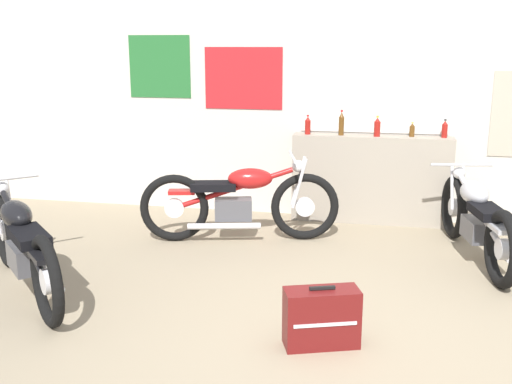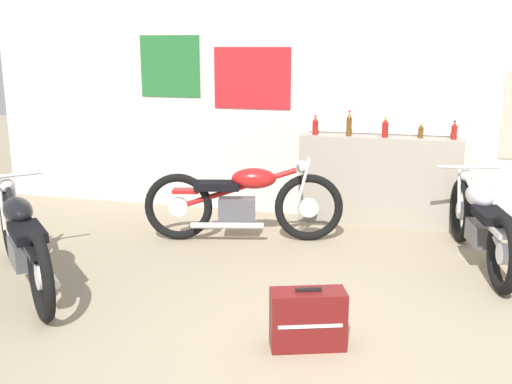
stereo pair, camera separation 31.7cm
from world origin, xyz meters
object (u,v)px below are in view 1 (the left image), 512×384
(bottle_right_center, at_px, (412,130))
(motorcycle_silver, at_px, (476,219))
(hard_case_darkred, at_px, (321,318))
(bottle_left_center, at_px, (341,124))
(bottle_center, at_px, (377,127))
(motorcycle_red, at_px, (240,201))
(bottle_rightmost, at_px, (445,129))
(bottle_leftmost, at_px, (308,126))
(motorcycle_black, at_px, (23,244))

(bottle_right_center, bearing_deg, motorcycle_silver, -62.49)
(motorcycle_silver, bearing_deg, hard_case_darkred, -122.29)
(bottle_left_center, distance_m, bottle_center, 0.41)
(motorcycle_red, bearing_deg, bottle_rightmost, 25.69)
(motorcycle_red, bearing_deg, bottle_right_center, 30.12)
(hard_case_darkred, bearing_deg, motorcycle_silver, 57.71)
(bottle_center, distance_m, motorcycle_red, 1.85)
(bottle_leftmost, relative_size, motorcycle_red, 0.11)
(bottle_rightmost, bearing_deg, hard_case_darkred, -108.31)
(bottle_left_center, height_order, bottle_rightmost, bottle_left_center)
(motorcycle_red, xyz_separation_m, hard_case_darkred, (1.09, -2.17, -0.23))
(bottle_leftmost, distance_m, bottle_center, 0.81)
(motorcycle_silver, bearing_deg, motorcycle_black, -157.17)
(motorcycle_black, bearing_deg, bottle_right_center, 40.37)
(bottle_left_center, relative_size, bottle_right_center, 1.76)
(bottle_right_center, distance_m, motorcycle_silver, 1.47)
(motorcycle_red, relative_size, motorcycle_black, 1.28)
(bottle_rightmost, height_order, motorcycle_red, bottle_rightmost)
(bottle_leftmost, distance_m, motorcycle_silver, 2.23)
(hard_case_darkred, bearing_deg, bottle_center, 84.42)
(bottle_center, relative_size, motorcycle_red, 0.11)
(bottle_center, distance_m, bottle_right_center, 0.40)
(bottle_rightmost, xyz_separation_m, motorcycle_silver, (0.24, -1.14, -0.72))
(bottle_right_center, distance_m, hard_case_darkred, 3.40)
(bottle_right_center, height_order, motorcycle_red, bottle_right_center)
(hard_case_darkred, bearing_deg, bottle_right_center, 77.67)
(bottle_left_center, distance_m, motorcycle_red, 1.58)
(bottle_center, distance_m, bottle_rightmost, 0.76)
(bottle_leftmost, height_order, motorcycle_red, bottle_leftmost)
(bottle_center, bearing_deg, motorcycle_silver, -47.51)
(bottle_rightmost, bearing_deg, bottle_left_center, -177.78)
(bottle_leftmost, height_order, bottle_right_center, bottle_leftmost)
(bottle_left_center, height_order, motorcycle_black, bottle_left_center)
(bottle_center, xyz_separation_m, hard_case_darkred, (-0.31, -3.14, -0.93))
(bottle_leftmost, height_order, bottle_center, bottle_center)
(motorcycle_silver, relative_size, hard_case_darkred, 3.66)
(bottle_rightmost, relative_size, motorcycle_black, 0.13)
(motorcycle_silver, height_order, motorcycle_black, motorcycle_black)
(bottle_right_center, xyz_separation_m, hard_case_darkred, (-0.70, -3.21, -0.90))
(bottle_left_center, relative_size, bottle_rightmost, 1.40)
(bottle_center, relative_size, bottle_right_center, 1.41)
(motorcycle_red, distance_m, motorcycle_black, 2.28)
(bottle_left_center, height_order, motorcycle_red, bottle_left_center)
(bottle_right_center, xyz_separation_m, motorcycle_silver, (0.60, -1.15, -0.70))
(bottle_leftmost, xyz_separation_m, motorcycle_black, (-2.07, -2.73, -0.70))
(bottle_center, relative_size, motorcycle_silver, 0.12)
(bottle_center, bearing_deg, bottle_rightmost, 4.58)
(bottle_center, height_order, bottle_right_center, bottle_center)
(bottle_right_center, distance_m, motorcycle_red, 2.18)
(bottle_rightmost, bearing_deg, motorcycle_red, -154.31)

